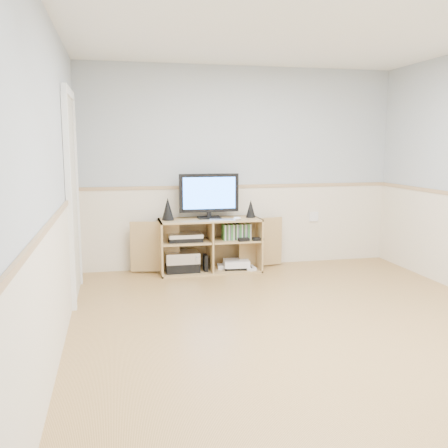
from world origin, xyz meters
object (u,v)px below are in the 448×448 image
Objects in this scene: monitor at (209,194)px; keyboard at (223,220)px; media_cabinet at (209,244)px; game_consoles at (235,264)px.

monitor reaches higher than keyboard.
media_cabinet is 0.40m from keyboard.
game_consoles is at bearing 46.51° from keyboard.
media_cabinet is 6.14× the size of keyboard.
keyboard is 0.68× the size of game_consoles.
keyboard is at bearing -55.67° from monitor.
media_cabinet is at bearing 90.00° from monitor.
game_consoles is (0.19, 0.13, -0.59)m from keyboard.
monitor reaches higher than game_consoles.
monitor is (0.00, -0.01, 0.61)m from media_cabinet.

